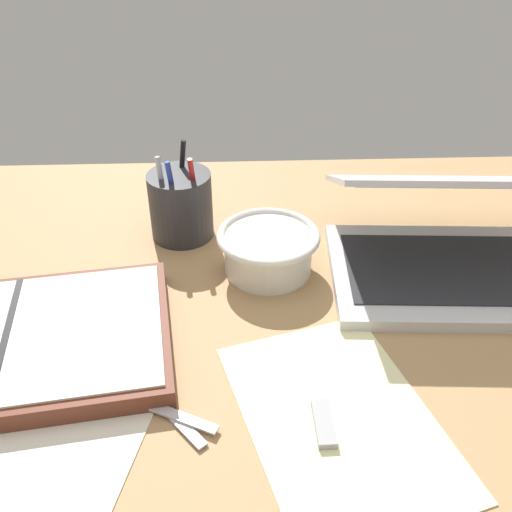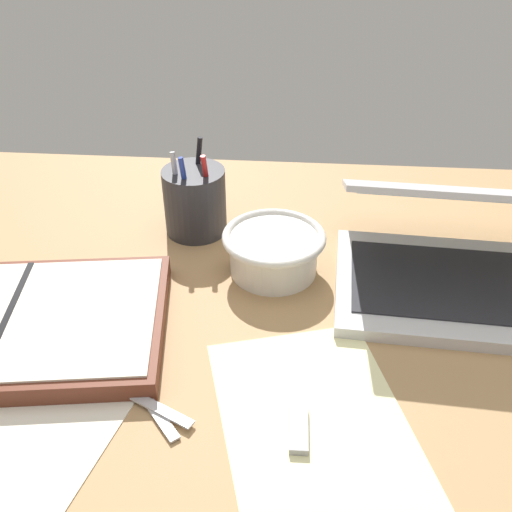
{
  "view_description": "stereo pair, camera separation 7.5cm",
  "coord_description": "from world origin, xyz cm",
  "views": [
    {
      "loc": [
        -0.85,
        -54.67,
        51.55
      ],
      "look_at": [
        1.72,
        6.54,
        9.0
      ],
      "focal_mm": 40.0,
      "sensor_mm": 36.0,
      "label": 1
    },
    {
      "loc": [
        6.6,
        -54.53,
        51.55
      ],
      "look_at": [
        1.72,
        6.54,
        9.0
      ],
      "focal_mm": 40.0,
      "sensor_mm": 36.0,
      "label": 2
    }
  ],
  "objects": [
    {
      "name": "bowl",
      "position": [
        3.74,
        13.12,
        5.57
      ],
      "size": [
        14.82,
        14.82,
        6.46
      ],
      "color": "silver",
      "rests_on": "desk_top"
    },
    {
      "name": "pen_cup",
      "position": [
        -9.32,
        23.35,
        7.38
      ],
      "size": [
        9.83,
        9.83,
        15.0
      ],
      "color": "#28282D",
      "rests_on": "desk_top"
    },
    {
      "name": "usb_drive",
      "position": [
        7.99,
        -15.34,
        2.5
      ],
      "size": [
        2.09,
        7.22,
        1.0
      ],
      "rotation": [
        0.0,
        0.0,
        0.01
      ],
      "color": "#99999E",
      "rests_on": "desk_top"
    },
    {
      "name": "desk_top",
      "position": [
        0.0,
        0.0,
        1.0
      ],
      "size": [
        140.0,
        100.0,
        2.0
      ],
      "primitive_type": "cube",
      "color": "tan",
      "rests_on": "ground"
    },
    {
      "name": "laptop",
      "position": [
        30.12,
        11.98,
        6.96
      ],
      "size": [
        36.09,
        31.04,
        17.56
      ],
      "rotation": [
        0.0,
        0.0,
        -0.06
      ],
      "color": "silver",
      "rests_on": "desk_top"
    },
    {
      "name": "paper_sheet_beside_planner",
      "position": [
        -21.84,
        -20.41,
        2.08
      ],
      "size": [
        24.1,
        27.25,
        0.16
      ],
      "primitive_type": "cube",
      "rotation": [
        0.0,
        0.0,
        -0.23
      ],
      "color": "silver",
      "rests_on": "desk_top"
    },
    {
      "name": "planner",
      "position": [
        -28.56,
        -3.15,
        3.48
      ],
      "size": [
        41.58,
        29.79,
        3.15
      ],
      "rotation": [
        0.0,
        0.0,
        0.14
      ],
      "color": "brown",
      "rests_on": "desk_top"
    },
    {
      "name": "scissors",
      "position": [
        -11.78,
        -10.75,
        2.34
      ],
      "size": [
        12.9,
        11.55,
        0.8
      ],
      "rotation": [
        0.0,
        0.0,
        -0.67
      ],
      "color": "#B7B7BC",
      "rests_on": "desk_top"
    },
    {
      "name": "paper_sheet_front",
      "position": [
        9.74,
        -14.43,
        2.08
      ],
      "size": [
        26.65,
        32.57,
        0.16
      ],
      "primitive_type": "cube",
      "rotation": [
        0.0,
        0.0,
        0.28
      ],
      "color": "#F4EFB2",
      "rests_on": "desk_top"
    }
  ]
}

